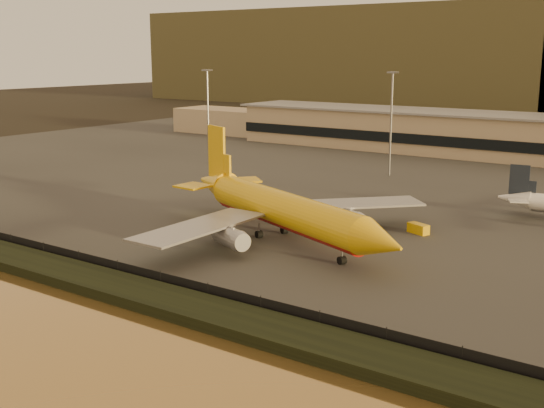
{
  "coord_description": "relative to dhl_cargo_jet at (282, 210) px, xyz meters",
  "views": [
    {
      "loc": [
        61.9,
        -73.37,
        30.14
      ],
      "look_at": [
        2.08,
        12.0,
        6.87
      ],
      "focal_mm": 45.0,
      "sensor_mm": 36.0,
      "label": 1
    }
  ],
  "objects": [
    {
      "name": "embankment",
      "position": [
        -1.64,
        -32.4,
        -4.48
      ],
      "size": [
        320.0,
        7.0,
        1.4
      ],
      "primitive_type": "cube",
      "color": "black",
      "rests_on": "ground"
    },
    {
      "name": "dhl_cargo_jet",
      "position": [
        0.0,
        0.0,
        0.0
      ],
      "size": [
        53.54,
        50.66,
        16.66
      ],
      "rotation": [
        0.0,
        0.0,
        -0.39
      ],
      "color": "#DFAB0B",
      "rests_on": "tarmac"
    },
    {
      "name": "gse_vehicle_white",
      "position": [
        -10.54,
        20.49,
        -4.13
      ],
      "size": [
        4.09,
        2.86,
        1.68
      ],
      "primitive_type": "cube",
      "rotation": [
        0.0,
        0.0,
        0.35
      ],
      "color": "white",
      "rests_on": "tarmac"
    },
    {
      "name": "ground",
      "position": [
        -1.64,
        -15.4,
        -5.18
      ],
      "size": [
        900.0,
        900.0,
        0.0
      ],
      "primitive_type": "plane",
      "color": "black",
      "rests_on": "ground"
    },
    {
      "name": "gse_vehicle_yellow",
      "position": [
        16.64,
        16.59,
        -4.14
      ],
      "size": [
        4.08,
        2.92,
        1.68
      ],
      "primitive_type": "cube",
      "rotation": [
        0.0,
        0.0,
        -0.37
      ],
      "color": "#DFAB0B",
      "rests_on": "tarmac"
    },
    {
      "name": "tarmac",
      "position": [
        -1.64,
        79.6,
        -5.08
      ],
      "size": [
        320.0,
        220.0,
        0.2
      ],
      "primitive_type": "cube",
      "color": "#2D2D2D",
      "rests_on": "ground"
    },
    {
      "name": "apron_light_masts",
      "position": [
        13.36,
        59.6,
        10.53
      ],
      "size": [
        152.2,
        12.2,
        25.4
      ],
      "color": "slate",
      "rests_on": "tarmac"
    },
    {
      "name": "perimeter_fence",
      "position": [
        -1.64,
        -28.4,
        -3.88
      ],
      "size": [
        300.0,
        0.05,
        2.2
      ],
      "primitive_type": "cube",
      "color": "black",
      "rests_on": "tarmac"
    },
    {
      "name": "terminal_building",
      "position": [
        -16.16,
        110.15,
        1.07
      ],
      "size": [
        202.0,
        25.0,
        12.6
      ],
      "color": "tan",
      "rests_on": "tarmac"
    }
  ]
}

